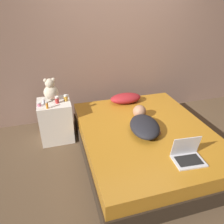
{
  "coord_description": "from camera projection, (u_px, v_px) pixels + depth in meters",
  "views": [
    {
      "loc": [
        -1.11,
        -2.21,
        1.99
      ],
      "look_at": [
        -0.4,
        0.26,
        0.59
      ],
      "focal_mm": 35.0,
      "sensor_mm": 36.0,
      "label": 1
    }
  ],
  "objects": [
    {
      "name": "bottle_pink",
      "position": [
        39.0,
        104.0,
        3.0
      ],
      "size": [
        0.06,
        0.06,
        0.06
      ],
      "color": "pink",
      "rests_on": "nightstand"
    },
    {
      "name": "wall_back",
      "position": [
        117.0,
        41.0,
        3.57
      ],
      "size": [
        8.0,
        0.06,
        2.6
      ],
      "color": "#846656",
      "rests_on": "ground_plane"
    },
    {
      "name": "bottle_clear",
      "position": [
        44.0,
        101.0,
        3.08
      ],
      "size": [
        0.05,
        0.05,
        0.07
      ],
      "color": "silver",
      "rests_on": "nightstand"
    },
    {
      "name": "person_lying",
      "position": [
        144.0,
        124.0,
        2.85
      ],
      "size": [
        0.48,
        0.77,
        0.19
      ],
      "rotation": [
        0.0,
        0.0,
        -0.21
      ],
      "color": "black",
      "rests_on": "bed"
    },
    {
      "name": "laptop",
      "position": [
        188.0,
        155.0,
        2.33
      ],
      "size": [
        0.34,
        0.27,
        0.25
      ],
      "rotation": [
        0.0,
        0.0,
        -0.08
      ],
      "color": "silver",
      "rests_on": "bed"
    },
    {
      "name": "ground_plane",
      "position": [
        144.0,
        153.0,
        3.08
      ],
      "size": [
        12.0,
        12.0,
        0.0
      ],
      "primitive_type": "plane",
      "color": "brown"
    },
    {
      "name": "bottle_orange",
      "position": [
        47.0,
        105.0,
        2.93
      ],
      "size": [
        0.03,
        0.03,
        0.11
      ],
      "color": "orange",
      "rests_on": "nightstand"
    },
    {
      "name": "bed",
      "position": [
        145.0,
        142.0,
        2.98
      ],
      "size": [
        1.69,
        2.08,
        0.41
      ],
      "color": "#2D2319",
      "rests_on": "ground_plane"
    },
    {
      "name": "bottle_red",
      "position": [
        57.0,
        100.0,
        3.07
      ],
      "size": [
        0.05,
        0.05,
        0.1
      ],
      "color": "#B72D2D",
      "rests_on": "nightstand"
    },
    {
      "name": "bottle_amber",
      "position": [
        66.0,
        98.0,
        3.14
      ],
      "size": [
        0.06,
        0.06,
        0.09
      ],
      "color": "gold",
      "rests_on": "nightstand"
    },
    {
      "name": "nightstand",
      "position": [
        56.0,
        120.0,
        3.28
      ],
      "size": [
        0.47,
        0.45,
        0.62
      ],
      "color": "silver",
      "rests_on": "ground_plane"
    },
    {
      "name": "teddy_bear",
      "position": [
        51.0,
        90.0,
        3.15
      ],
      "size": [
        0.21,
        0.21,
        0.32
      ],
      "color": "beige",
      "rests_on": "nightstand"
    },
    {
      "name": "pillow",
      "position": [
        126.0,
        98.0,
        3.55
      ],
      "size": [
        0.51,
        0.27,
        0.15
      ],
      "color": "maroon",
      "rests_on": "bed"
    }
  ]
}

